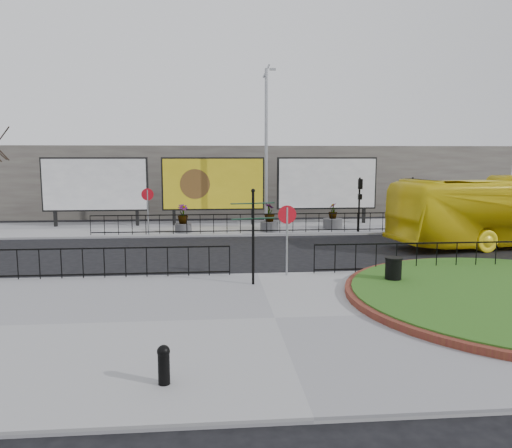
{
  "coord_description": "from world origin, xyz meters",
  "views": [
    {
      "loc": [
        -1.58,
        -17.38,
        4.27
      ],
      "look_at": [
        0.05,
        1.08,
        1.75
      ],
      "focal_mm": 35.0,
      "sensor_mm": 36.0,
      "label": 1
    }
  ],
  "objects": [
    {
      "name": "pavement_near",
      "position": [
        0.0,
        -5.0,
        0.06
      ],
      "size": [
        30.0,
        10.0,
        0.12
      ],
      "primitive_type": "cube",
      "color": "gray",
      "rests_on": "ground"
    },
    {
      "name": "railing_near_left",
      "position": [
        -6.0,
        -0.3,
        0.67
      ],
      "size": [
        10.0,
        0.1,
        1.1
      ],
      "primitive_type": null,
      "color": "black",
      "rests_on": "pavement_near"
    },
    {
      "name": "billboard_mid",
      "position": [
        -1.5,
        12.97,
        2.6
      ],
      "size": [
        6.2,
        0.31,
        4.1
      ],
      "color": "black",
      "rests_on": "pavement_far"
    },
    {
      "name": "ground",
      "position": [
        0.0,
        0.0,
        0.0
      ],
      "size": [
        90.0,
        90.0,
        0.0
      ],
      "primitive_type": "plane",
      "color": "black",
      "rests_on": "ground"
    },
    {
      "name": "speed_sign_near",
      "position": [
        1.0,
        -0.4,
        1.92
      ],
      "size": [
        0.64,
        0.07,
        2.47
      ],
      "color": "gray",
      "rests_on": "pavement_near"
    },
    {
      "name": "signal_pole_b",
      "position": [
        9.5,
        9.34,
        2.1
      ],
      "size": [
        0.22,
        0.26,
        3.0
      ],
      "color": "black",
      "rests_on": "pavement_far"
    },
    {
      "name": "speed_sign_far",
      "position": [
        -5.0,
        9.4,
        1.92
      ],
      "size": [
        0.64,
        0.07,
        2.47
      ],
      "color": "gray",
      "rests_on": "pavement_far"
    },
    {
      "name": "planter_b",
      "position": [
        1.59,
        10.04,
        0.69
      ],
      "size": [
        1.03,
        1.03,
        1.57
      ],
      "color": "#4C4C4F",
      "rests_on": "pavement_far"
    },
    {
      "name": "fingerpost_sign",
      "position": [
        -0.28,
        -1.53,
        2.01
      ],
      "size": [
        1.46,
        0.53,
        3.13
      ],
      "rotation": [
        0.0,
        0.0,
        0.16
      ],
      "color": "black",
      "rests_on": "pavement_near"
    },
    {
      "name": "railing_far",
      "position": [
        1.0,
        9.3,
        0.67
      ],
      "size": [
        18.0,
        0.1,
        1.1
      ],
      "primitive_type": null,
      "color": "black",
      "rests_on": "pavement_far"
    },
    {
      "name": "railing_near_right",
      "position": [
        6.5,
        -0.3,
        0.67
      ],
      "size": [
        9.0,
        0.1,
        1.1
      ],
      "primitive_type": null,
      "color": "black",
      "rests_on": "pavement_near"
    },
    {
      "name": "bus",
      "position": [
        12.69,
        5.19,
        1.67
      ],
      "size": [
        12.33,
        4.8,
        3.35
      ],
      "primitive_type": "imported",
      "rotation": [
        0.0,
        0.0,
        1.74
      ],
      "color": "yellow",
      "rests_on": "ground"
    },
    {
      "name": "billboard_left",
      "position": [
        -8.5,
        12.97,
        2.6
      ],
      "size": [
        6.2,
        0.31,
        4.1
      ],
      "color": "black",
      "rests_on": "pavement_far"
    },
    {
      "name": "pavement_far",
      "position": [
        0.0,
        12.0,
        0.06
      ],
      "size": [
        44.0,
        6.0,
        0.12
      ],
      "primitive_type": "cube",
      "color": "gray",
      "rests_on": "ground"
    },
    {
      "name": "billboard_right",
      "position": [
        5.5,
        12.97,
        2.6
      ],
      "size": [
        6.2,
        0.31,
        4.1
      ],
      "color": "black",
      "rests_on": "pavement_far"
    },
    {
      "name": "planter_a",
      "position": [
        -3.19,
        10.05,
        0.73
      ],
      "size": [
        0.92,
        0.92,
        1.55
      ],
      "color": "#4C4C4F",
      "rests_on": "pavement_far"
    },
    {
      "name": "lamp_post",
      "position": [
        1.51,
        11.0,
        4.83
      ],
      "size": [
        0.74,
        0.18,
        9.23
      ],
      "color": "gray",
      "rests_on": "pavement_far"
    },
    {
      "name": "signal_pole_a",
      "position": [
        6.5,
        9.34,
        2.1
      ],
      "size": [
        0.22,
        0.26,
        3.0
      ],
      "color": "black",
      "rests_on": "pavement_far"
    },
    {
      "name": "planter_c",
      "position": [
        5.38,
        10.82,
        0.6
      ],
      "size": [
        1.1,
        1.1,
        1.48
      ],
      "color": "#4C4C4F",
      "rests_on": "pavement_far"
    },
    {
      "name": "litter_bin",
      "position": [
        4.21,
        -2.11,
        0.59
      ],
      "size": [
        0.56,
        0.56,
        0.93
      ],
      "color": "black",
      "rests_on": "pavement_near"
    },
    {
      "name": "building_backdrop",
      "position": [
        0.0,
        22.0,
        2.5
      ],
      "size": [
        40.0,
        10.0,
        5.0
      ],
      "primitive_type": "cube",
      "color": "slate",
      "rests_on": "ground"
    },
    {
      "name": "bollard",
      "position": [
        -2.5,
        -8.58,
        0.53
      ],
      "size": [
        0.24,
        0.24,
        0.74
      ],
      "color": "black",
      "rests_on": "pavement_near"
    }
  ]
}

